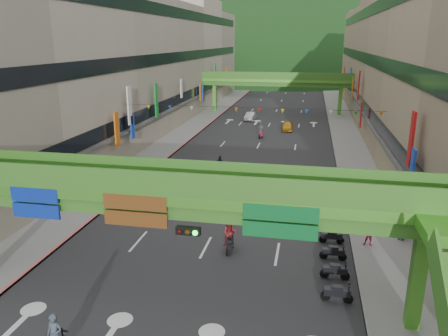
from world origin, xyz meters
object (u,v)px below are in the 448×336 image
car_silver (250,116)px  scooter_rider_mid (230,235)px  car_yellow (287,126)px  pedestrian_red (370,237)px  overpass_near (190,211)px

car_silver → scooter_rider_mid: bearing=-79.6°
car_yellow → pedestrian_red: 36.93m
overpass_near → scooter_rider_mid: size_ratio=13.12×
car_yellow → scooter_rider_mid: bearing=-93.4°
scooter_rider_mid → overpass_near: bearing=-95.8°
overpass_near → pedestrian_red: 13.32m
scooter_rider_mid → pedestrian_red: scooter_rider_mid is taller
overpass_near → scooter_rider_mid: (0.66, 6.42, -4.10)m
car_silver → car_yellow: 9.52m
car_yellow → pedestrian_red: size_ratio=2.54×
car_silver → pedestrian_red: (13.46, -43.34, 0.10)m
scooter_rider_mid → car_yellow: 38.42m
overpass_near → pedestrian_red: size_ratio=18.55×
car_silver → pedestrian_red: pedestrian_red is taller
car_silver → pedestrian_red: 45.38m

